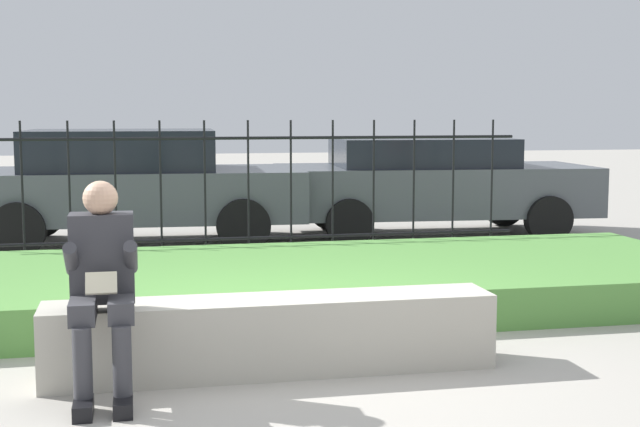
% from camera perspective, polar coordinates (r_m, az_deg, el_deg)
% --- Properties ---
extents(ground_plane, '(60.00, 60.00, 0.00)m').
position_cam_1_polar(ground_plane, '(5.99, -1.92, -10.05)').
color(ground_plane, '#A8A399').
extents(stone_bench, '(2.94, 0.45, 0.50)m').
position_cam_1_polar(stone_bench, '(5.91, -3.06, -8.04)').
color(stone_bench, '#B7B2A3').
rests_on(stone_bench, ground_plane).
extents(person_seated_reader, '(0.42, 0.73, 1.30)m').
position_cam_1_polar(person_seated_reader, '(5.48, -13.78, -4.07)').
color(person_seated_reader, black).
rests_on(person_seated_reader, ground_plane).
extents(grass_berm, '(8.59, 2.77, 0.34)m').
position_cam_1_polar(grass_berm, '(7.95, -4.52, -4.63)').
color(grass_berm, '#569342').
rests_on(grass_berm, ground_plane).
extents(iron_fence, '(6.59, 0.03, 1.61)m').
position_cam_1_polar(iron_fence, '(9.71, -5.98, 1.41)').
color(iron_fence, black).
rests_on(iron_fence, ground_plane).
extents(car_parked_right, '(4.37, 2.14, 1.34)m').
position_cam_1_polar(car_parked_right, '(12.33, 7.09, 1.97)').
color(car_parked_right, '#4C5156').
rests_on(car_parked_right, ground_plane).
extents(car_parked_center, '(4.34, 2.15, 1.47)m').
position_cam_1_polar(car_parked_center, '(11.65, -11.96, 1.88)').
color(car_parked_center, '#4C5156').
rests_on(car_parked_center, ground_plane).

